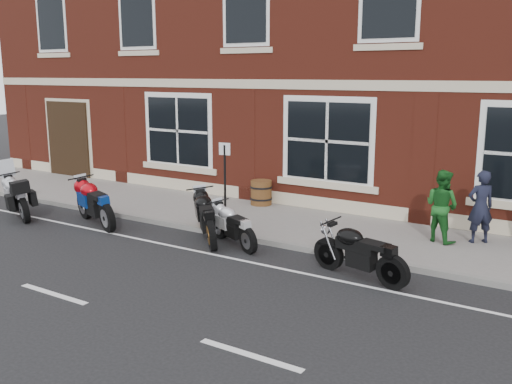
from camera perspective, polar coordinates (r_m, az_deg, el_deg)
ground at (r=12.39m, az=-8.60°, el=-5.68°), size 80.00×80.00×0.00m
sidewalk at (r=14.67m, az=-0.91°, el=-2.53°), size 30.00×3.00×0.12m
kerb at (r=13.42m, az=-4.63°, el=-3.94°), size 30.00×0.16×0.12m
pub_building at (r=21.01m, az=10.94°, el=17.90°), size 24.00×12.00×12.00m
moto_touring_silver at (r=16.15m, az=-22.71°, el=-0.22°), size 2.05×1.02×1.44m
moto_sport_red at (r=14.62m, az=-15.75°, el=-0.87°), size 2.19×1.01×1.04m
moto_sport_black at (r=12.85m, az=-4.80°, el=-2.29°), size 1.65×1.69×1.00m
moto_sport_silver at (r=12.42m, az=-2.28°, el=-3.19°), size 1.72×0.93×0.84m
moto_naked_black at (r=10.60m, az=10.24°, el=-5.73°), size 2.03×0.63×0.93m
pedestrian_left at (r=13.02m, az=21.53°, el=-1.39°), size 0.68×0.65×1.57m
pedestrian_right at (r=12.84m, az=18.07°, el=-1.33°), size 0.93×0.83×1.57m
barrel_planter at (r=15.73m, az=0.52°, el=-0.06°), size 0.61×0.61×0.68m
parking_sign at (r=13.24m, az=-3.13°, el=1.30°), size 0.28×0.06×2.01m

